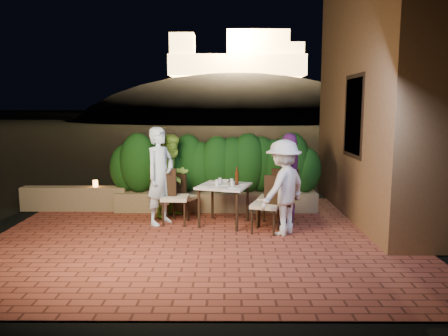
{
  "coord_description": "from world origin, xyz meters",
  "views": [
    {
      "loc": [
        0.41,
        -6.72,
        2.2
      ],
      "look_at": [
        0.37,
        1.28,
        1.05
      ],
      "focal_mm": 35.0,
      "sensor_mm": 36.0,
      "label": 1
    }
  ],
  "objects_px": {
    "chair_right_back": "(273,197)",
    "dining_table": "(224,205)",
    "diner_purple": "(289,180)",
    "chair_left_front": "(175,196)",
    "diner_blue": "(160,176)",
    "chair_right_front": "(265,204)",
    "bowl": "(225,181)",
    "chair_left_back": "(185,196)",
    "diner_green": "(173,176)",
    "diner_white": "(283,188)",
    "parapet_lamp": "(95,184)",
    "beer_bottle": "(237,176)"
  },
  "relations": [
    {
      "from": "diner_white",
      "to": "chair_right_front",
      "type": "bearing_deg",
      "value": -68.74
    },
    {
      "from": "chair_right_front",
      "to": "diner_purple",
      "type": "distance_m",
      "value": 0.73
    },
    {
      "from": "dining_table",
      "to": "chair_right_back",
      "type": "relative_size",
      "value": 0.81
    },
    {
      "from": "bowl",
      "to": "chair_left_back",
      "type": "relative_size",
      "value": 0.2
    },
    {
      "from": "chair_left_back",
      "to": "parapet_lamp",
      "type": "relative_size",
      "value": 6.19
    },
    {
      "from": "diner_blue",
      "to": "parapet_lamp",
      "type": "distance_m",
      "value": 1.89
    },
    {
      "from": "chair_left_front",
      "to": "diner_purple",
      "type": "height_order",
      "value": "diner_purple"
    },
    {
      "from": "chair_right_back",
      "to": "diner_purple",
      "type": "height_order",
      "value": "diner_purple"
    },
    {
      "from": "beer_bottle",
      "to": "chair_left_back",
      "type": "distance_m",
      "value": 1.21
    },
    {
      "from": "chair_right_front",
      "to": "diner_blue",
      "type": "height_order",
      "value": "diner_blue"
    },
    {
      "from": "diner_green",
      "to": "chair_right_back",
      "type": "bearing_deg",
      "value": -71.98
    },
    {
      "from": "bowl",
      "to": "chair_left_back",
      "type": "xyz_separation_m",
      "value": [
        -0.78,
        0.21,
        -0.34
      ]
    },
    {
      "from": "diner_green",
      "to": "parapet_lamp",
      "type": "relative_size",
      "value": 11.7
    },
    {
      "from": "diner_green",
      "to": "diner_purple",
      "type": "distance_m",
      "value": 2.29
    },
    {
      "from": "chair_right_front",
      "to": "diner_purple",
      "type": "bearing_deg",
      "value": -118.75
    },
    {
      "from": "chair_left_back",
      "to": "diner_purple",
      "type": "distance_m",
      "value": 2.07
    },
    {
      "from": "beer_bottle",
      "to": "diner_green",
      "type": "height_order",
      "value": "diner_green"
    },
    {
      "from": "chair_left_back",
      "to": "chair_right_front",
      "type": "bearing_deg",
      "value": -6.26
    },
    {
      "from": "bowl",
      "to": "diner_purple",
      "type": "bearing_deg",
      "value": -16.18
    },
    {
      "from": "dining_table",
      "to": "diner_purple",
      "type": "height_order",
      "value": "diner_purple"
    },
    {
      "from": "diner_blue",
      "to": "chair_left_back",
      "type": "bearing_deg",
      "value": -10.96
    },
    {
      "from": "diner_green",
      "to": "chair_left_front",
      "type": "bearing_deg",
      "value": -132.47
    },
    {
      "from": "bowl",
      "to": "diner_blue",
      "type": "xyz_separation_m",
      "value": [
        -1.19,
        -0.22,
        0.13
      ]
    },
    {
      "from": "chair_right_front",
      "to": "parapet_lamp",
      "type": "height_order",
      "value": "chair_right_front"
    },
    {
      "from": "diner_green",
      "to": "diner_white",
      "type": "distance_m",
      "value": 2.36
    },
    {
      "from": "chair_right_back",
      "to": "diner_green",
      "type": "bearing_deg",
      "value": -3.08
    },
    {
      "from": "chair_right_front",
      "to": "bowl",
      "type": "bearing_deg",
      "value": -29.77
    },
    {
      "from": "chair_right_back",
      "to": "diner_white",
      "type": "bearing_deg",
      "value": 118.42
    },
    {
      "from": "beer_bottle",
      "to": "diner_blue",
      "type": "xyz_separation_m",
      "value": [
        -1.41,
        0.06,
        -0.01
      ]
    },
    {
      "from": "dining_table",
      "to": "chair_left_back",
      "type": "bearing_deg",
      "value": 147.08
    },
    {
      "from": "dining_table",
      "to": "bowl",
      "type": "distance_m",
      "value": 0.49
    },
    {
      "from": "chair_left_back",
      "to": "diner_blue",
      "type": "relative_size",
      "value": 0.48
    },
    {
      "from": "diner_green",
      "to": "parapet_lamp",
      "type": "bearing_deg",
      "value": 110.35
    },
    {
      "from": "chair_left_front",
      "to": "chair_right_back",
      "type": "relative_size",
      "value": 0.98
    },
    {
      "from": "bowl",
      "to": "diner_green",
      "type": "bearing_deg",
      "value": 162.69
    },
    {
      "from": "bowl",
      "to": "diner_purple",
      "type": "height_order",
      "value": "diner_purple"
    },
    {
      "from": "chair_left_front",
      "to": "chair_left_back",
      "type": "distance_m",
      "value": 0.47
    },
    {
      "from": "chair_left_front",
      "to": "diner_green",
      "type": "xyz_separation_m",
      "value": [
        -0.1,
        0.55,
        0.3
      ]
    },
    {
      "from": "chair_left_front",
      "to": "diner_blue",
      "type": "distance_m",
      "value": 0.47
    },
    {
      "from": "chair_right_front",
      "to": "diner_purple",
      "type": "relative_size",
      "value": 0.59
    },
    {
      "from": "dining_table",
      "to": "bowl",
      "type": "height_order",
      "value": "bowl"
    },
    {
      "from": "diner_blue",
      "to": "diner_green",
      "type": "bearing_deg",
      "value": 15.85
    },
    {
      "from": "chair_left_front",
      "to": "bowl",
      "type": "bearing_deg",
      "value": 16.83
    },
    {
      "from": "diner_blue",
      "to": "diner_white",
      "type": "height_order",
      "value": "diner_blue"
    },
    {
      "from": "diner_blue",
      "to": "diner_white",
      "type": "xyz_separation_m",
      "value": [
        2.19,
        -0.66,
        -0.09
      ]
    },
    {
      "from": "chair_right_back",
      "to": "dining_table",
      "type": "bearing_deg",
      "value": 12.74
    },
    {
      "from": "bowl",
      "to": "chair_right_back",
      "type": "distance_m",
      "value": 0.97
    },
    {
      "from": "bowl",
      "to": "diner_white",
      "type": "bearing_deg",
      "value": -41.71
    },
    {
      "from": "diner_green",
      "to": "chair_left_back",
      "type": "bearing_deg",
      "value": -77.67
    },
    {
      "from": "diner_blue",
      "to": "parapet_lamp",
      "type": "bearing_deg",
      "value": 88.58
    }
  ]
}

